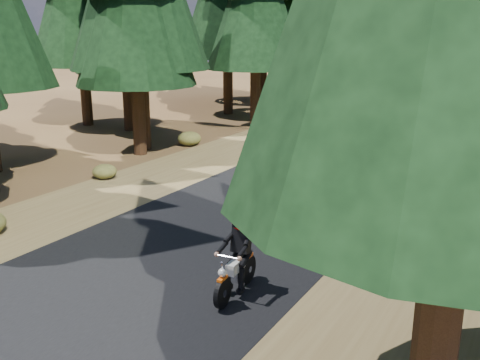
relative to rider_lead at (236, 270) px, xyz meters
name	(u,v)px	position (x,y,z in m)	size (l,w,h in m)	color
ground	(207,241)	(-1.90, 1.90, -0.50)	(120.00, 120.00, 0.00)	#472F19
road	(297,188)	(-1.90, 6.90, -0.49)	(6.00, 100.00, 0.01)	black
shoulder_l	(177,169)	(-6.50, 6.90, -0.50)	(3.20, 100.00, 0.01)	brown
shoulder_r	(455,212)	(2.70, 6.90, -0.50)	(3.20, 100.00, 0.01)	brown
understory_shrubs	(337,174)	(-1.07, 8.10, -0.23)	(14.87, 29.57, 0.59)	#474C1E
rider_lead	(236,270)	(0.00, 0.00, 0.00)	(0.64, 1.69, 1.48)	silver
rider_follow	(286,153)	(-3.23, 8.87, 0.07)	(1.18, 1.99, 1.70)	#A90B12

